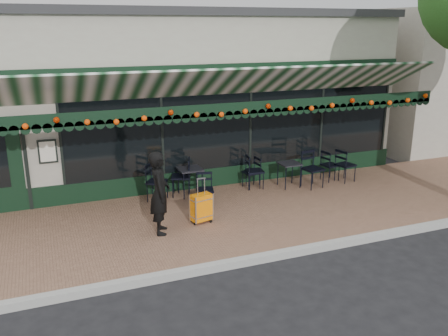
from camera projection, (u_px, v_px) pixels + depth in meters
name	position (u px, v px, depth m)	size (l,w,h in m)	color
ground	(268.00, 258.00, 9.04)	(80.00, 80.00, 0.00)	black
sidewalk	(229.00, 217.00, 10.80)	(18.00, 4.00, 0.15)	brown
curb	(270.00, 257.00, 8.95)	(18.00, 0.16, 0.15)	#9E9E99
restaurant_building	(162.00, 90.00, 15.38)	(12.00, 9.60, 4.50)	#9D9488
woman	(160.00, 193.00, 9.59)	(0.63, 0.41, 1.72)	black
suitcase	(201.00, 208.00, 10.23)	(0.49, 0.34, 1.00)	orange
cafe_table_a	(289.00, 165.00, 12.47)	(0.53, 0.53, 0.65)	black
cafe_table_b	(190.00, 171.00, 11.80)	(0.57, 0.57, 0.71)	black
chair_a_left	(251.00, 173.00, 12.42)	(0.41, 0.41, 0.82)	black
chair_a_right	(330.00, 165.00, 13.03)	(0.43, 0.43, 0.86)	black
chair_a_front	(313.00, 169.00, 12.44)	(0.49, 0.49, 0.98)	black
chair_a_extra	(345.00, 165.00, 12.93)	(0.46, 0.46, 0.92)	black
chair_b_left	(181.00, 177.00, 11.84)	(0.49, 0.49, 0.97)	black
chair_b_right	(255.00, 171.00, 12.42)	(0.45, 0.45, 0.90)	black
chair_b_front	(205.00, 190.00, 11.09)	(0.41, 0.41, 0.82)	black
chair_solo	(157.00, 182.00, 11.50)	(0.47, 0.47, 0.93)	black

